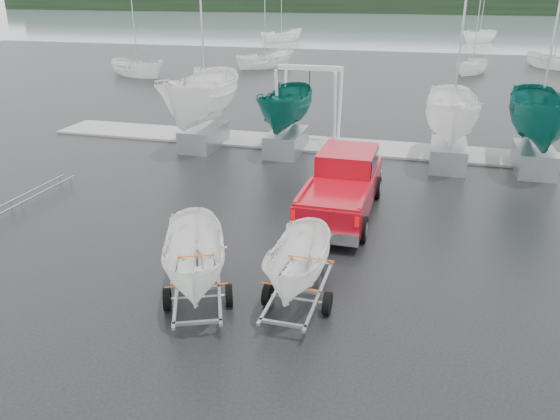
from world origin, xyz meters
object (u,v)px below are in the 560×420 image
object	(u,v)px
trailer_parked	(193,214)
trailer_hitched	(300,225)
boat_hoist	(309,94)
pickup_truck	(343,183)

from	to	relation	value
trailer_parked	trailer_hitched	bearing A→B (deg)	-9.37
trailer_parked	boat_hoist	size ratio (longest dim) A/B	1.15
pickup_truck	boat_hoist	size ratio (longest dim) A/B	1.59
pickup_truck	boat_hoist	distance (m)	9.50
trailer_hitched	trailer_parked	distance (m)	2.67
boat_hoist	trailer_hitched	bearing A→B (deg)	-78.24
pickup_truck	boat_hoist	bearing A→B (deg)	110.81
trailer_hitched	boat_hoist	distance (m)	15.91
pickup_truck	trailer_hitched	xyz separation A→B (m)	(-0.04, -6.79, 1.19)
trailer_hitched	trailer_parked	bearing A→B (deg)	-166.35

